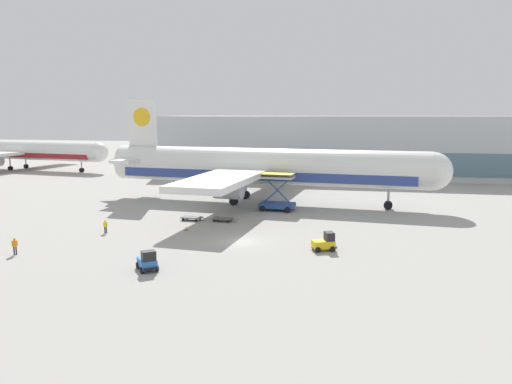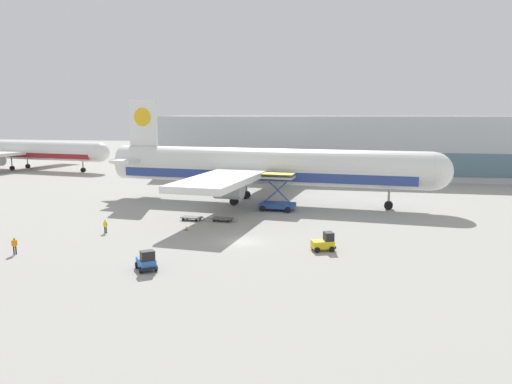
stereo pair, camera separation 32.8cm
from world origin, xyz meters
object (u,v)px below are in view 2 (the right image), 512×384
at_px(airplane_main, 260,167).
at_px(baggage_dolly_lead, 192,217).
at_px(ground_crew_far, 105,225).
at_px(traffic_cone_near, 186,228).
at_px(scissor_lift_loader, 278,196).
at_px(baggage_tug_foreground, 146,261).
at_px(ground_crew_near, 14,244).
at_px(baggage_dolly_second, 223,219).
at_px(airplane_distant, 27,151).
at_px(baggage_tug_mid, 324,243).

xyz_separation_m(airplane_main, baggage_dolly_lead, (-6.54, -15.43, -5.45)).
height_order(ground_crew_far, traffic_cone_near, ground_crew_far).
height_order(scissor_lift_loader, baggage_dolly_lead, scissor_lift_loader).
bearing_deg(traffic_cone_near, scissor_lift_loader, 58.74).
distance_m(baggage_tug_foreground, ground_crew_near, 15.80).
bearing_deg(ground_crew_near, baggage_dolly_second, 20.71).
xyz_separation_m(airplane_main, airplane_distant, (-69.36, 36.66, -0.92)).
bearing_deg(ground_crew_near, traffic_cone_near, 16.52).
xyz_separation_m(scissor_lift_loader, baggage_dolly_second, (-6.09, -9.26, -1.75)).
bearing_deg(airplane_distant, baggage_dolly_second, -29.93).
distance_m(ground_crew_far, traffic_cone_near, 9.84).
height_order(ground_crew_near, ground_crew_far, ground_crew_near).
bearing_deg(ground_crew_near, ground_crew_far, 37.60).
bearing_deg(airplane_main, baggage_tug_mid, -60.50).
bearing_deg(ground_crew_near, baggage_tug_foreground, -37.27).
bearing_deg(baggage_dolly_second, baggage_dolly_lead, -171.98).
height_order(airplane_distant, scissor_lift_loader, airplane_distant).
distance_m(baggage_dolly_second, ground_crew_near, 26.19).
height_order(baggage_tug_foreground, traffic_cone_near, baggage_tug_foreground).
distance_m(baggage_tug_foreground, baggage_tug_mid, 18.84).
distance_m(baggage_dolly_lead, baggage_dolly_second, 4.36).
distance_m(baggage_dolly_lead, ground_crew_far, 12.19).
height_order(airplane_main, baggage_dolly_second, airplane_main).
distance_m(baggage_tug_mid, baggage_dolly_lead, 22.34).
height_order(baggage_dolly_lead, baggage_dolly_second, same).
relative_size(baggage_dolly_lead, traffic_cone_near, 6.88).
xyz_separation_m(airplane_distant, baggage_tug_foreground, (65.91, -74.16, -4.05)).
bearing_deg(airplane_distant, airplane_main, -20.09).
xyz_separation_m(airplane_main, scissor_lift_loader, (3.90, -6.00, -3.70)).
bearing_deg(baggage_tug_foreground, scissor_lift_loader, 129.11).
distance_m(scissor_lift_loader, baggage_dolly_lead, 14.18).
relative_size(scissor_lift_loader, ground_crew_near, 3.13).
distance_m(scissor_lift_loader, baggage_tug_mid, 22.96).
height_order(airplane_main, ground_crew_near, airplane_main).
bearing_deg(scissor_lift_loader, traffic_cone_near, -116.15).
distance_m(airplane_main, traffic_cone_near, 22.56).
height_order(airplane_main, traffic_cone_near, airplane_main).
relative_size(scissor_lift_loader, baggage_tug_mid, 2.04).
bearing_deg(baggage_dolly_lead, ground_crew_far, -125.13).
height_order(scissor_lift_loader, ground_crew_near, scissor_lift_loader).
height_order(baggage_tug_mid, baggage_dolly_lead, baggage_tug_mid).
bearing_deg(baggage_tug_mid, baggage_dolly_second, 119.49).
height_order(airplane_distant, ground_crew_near, airplane_distant).
bearing_deg(ground_crew_near, scissor_lift_loader, 22.76).
xyz_separation_m(airplane_distant, baggage_dolly_second, (67.17, -51.92, -4.53)).
height_order(baggage_tug_mid, ground_crew_far, baggage_tug_mid).
distance_m(scissor_lift_loader, ground_crew_near, 37.22).
xyz_separation_m(scissor_lift_loader, ground_crew_near, (-22.99, -29.25, -1.06)).
distance_m(baggage_dolly_lead, ground_crew_near, 23.47).
xyz_separation_m(scissor_lift_loader, baggage_dolly_lead, (-10.44, -9.43, -1.75)).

